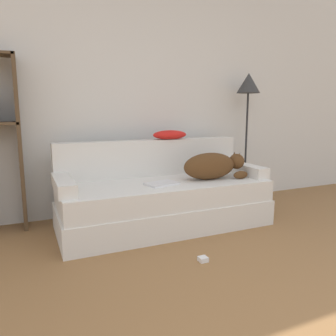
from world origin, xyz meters
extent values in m
cube|color=silver|center=(0.00, 2.95, 1.35)|extent=(7.07, 0.06, 2.70)
cube|color=silver|center=(0.02, 2.25, 0.13)|extent=(2.05, 0.86, 0.25)
cube|color=silver|center=(0.02, 2.24, 0.35)|extent=(2.01, 0.82, 0.20)
cube|color=silver|center=(0.02, 2.60, 0.65)|extent=(2.01, 0.15, 0.38)
cube|color=silver|center=(-0.93, 2.24, 0.51)|extent=(0.15, 0.67, 0.11)
cube|color=silver|center=(0.97, 2.24, 0.51)|extent=(0.15, 0.67, 0.11)
ellipsoid|color=#513319|center=(0.49, 2.16, 0.59)|extent=(0.57, 0.24, 0.27)
sphere|color=#513319|center=(0.81, 2.16, 0.62)|extent=(0.16, 0.16, 0.16)
cone|color=#513319|center=(0.81, 2.11, 0.68)|extent=(0.06, 0.06, 0.07)
cone|color=#513319|center=(0.81, 2.20, 0.68)|extent=(0.06, 0.06, 0.07)
ellipsoid|color=#513319|center=(0.79, 2.05, 0.50)|extent=(0.17, 0.06, 0.08)
cube|color=silver|center=(-0.05, 2.13, 0.46)|extent=(0.34, 0.26, 0.02)
ellipsoid|color=red|center=(0.24, 2.59, 0.89)|extent=(0.38, 0.21, 0.10)
cube|color=#4C3823|center=(-1.25, 2.77, 0.83)|extent=(0.04, 0.26, 1.66)
cylinder|color=#232326|center=(1.32, 2.67, 0.01)|extent=(0.23, 0.23, 0.02)
cylinder|color=#232326|center=(1.32, 2.67, 0.69)|extent=(0.02, 0.02, 1.33)
cone|color=#333333|center=(1.32, 2.67, 1.47)|extent=(0.28, 0.28, 0.24)
cube|color=silver|center=(-0.02, 1.39, 0.02)|extent=(0.07, 0.07, 0.04)
camera|label=1|loc=(-1.22, -0.66, 1.14)|focal=35.00mm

